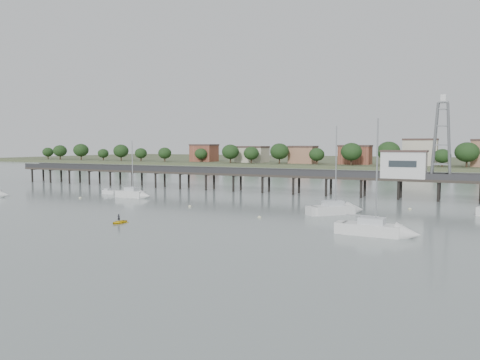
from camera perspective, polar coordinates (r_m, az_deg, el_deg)
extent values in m
plane|color=gray|center=(49.98, -20.35, -7.97)|extent=(500.00, 500.00, 0.00)
cube|color=#2D2823|center=(100.44, 5.00, 0.55)|extent=(150.00, 5.00, 0.50)
cube|color=#333335|center=(98.15, 4.51, 0.93)|extent=(150.00, 0.12, 1.10)
cube|color=#333335|center=(102.63, 5.48, 1.07)|extent=(150.00, 0.12, 1.10)
cylinder|color=black|center=(142.30, -24.00, 0.53)|extent=(0.50, 0.50, 4.40)
cylinder|color=black|center=(144.79, -22.86, 0.62)|extent=(0.50, 0.50, 4.40)
cylinder|color=black|center=(98.82, 4.60, -0.65)|extent=(0.50, 0.50, 4.40)
cylinder|color=black|center=(102.36, 5.37, -0.48)|extent=(0.50, 0.50, 4.40)
cube|color=silver|center=(94.43, 19.36, 1.74)|extent=(8.00, 5.00, 5.00)
cube|color=#4C3833|center=(94.36, 19.40, 3.35)|extent=(8.40, 5.40, 0.30)
cube|color=slate|center=(94.18, 23.52, 8.72)|extent=(1.80, 1.80, 0.30)
cube|color=silver|center=(94.24, 23.53, 9.17)|extent=(0.90, 0.90, 1.20)
cube|color=white|center=(94.28, -13.10, -1.80)|extent=(5.30, 2.16, 1.65)
cone|color=white|center=(92.32, -11.48, -1.90)|extent=(2.23, 2.09, 2.04)
cube|color=silver|center=(94.16, -13.11, -1.09)|extent=(2.37, 1.68, 0.75)
cylinder|color=#A5A8AA|center=(93.62, -12.99, 1.69)|extent=(0.18, 0.18, 9.85)
cylinder|color=#A5A8AA|center=(94.65, -13.54, -0.73)|extent=(3.07, 0.19, 0.12)
cone|color=white|center=(103.38, -26.96, -1.63)|extent=(3.12, 3.04, 2.25)
cube|color=white|center=(71.46, 11.24, -3.72)|extent=(6.26, 6.19, 1.65)
cone|color=white|center=(73.50, 13.92, -3.54)|extent=(3.61, 3.61, 2.46)
cube|color=silver|center=(71.31, 11.25, -2.79)|extent=(3.39, 3.38, 0.75)
cylinder|color=#A5A8AA|center=(71.05, 11.63, 1.71)|extent=(0.18, 0.18, 11.88)
cylinder|color=#A5A8AA|center=(70.72, 10.52, -2.39)|extent=(2.73, 2.67, 0.12)
cube|color=white|center=(56.23, 15.74, -6.00)|extent=(6.53, 2.74, 1.65)
cone|color=white|center=(55.56, 19.83, -6.23)|extent=(2.78, 2.60, 2.51)
cube|color=silver|center=(56.03, 15.77, -4.82)|extent=(2.94, 2.11, 0.75)
cylinder|color=#A5A8AA|center=(55.33, 16.34, 0.98)|extent=(0.18, 0.18, 12.08)
cylinder|color=#A5A8AA|center=(56.18, 14.71, -4.21)|extent=(3.76, 0.26, 0.12)
cube|color=white|center=(101.95, -15.57, -1.48)|extent=(3.29, 1.49, 0.90)
cube|color=silver|center=(102.39, -15.87, -1.16)|extent=(1.13, 1.13, 0.54)
imported|color=yellow|center=(64.18, -14.55, -5.13)|extent=(1.91, 0.63, 2.65)
imported|color=black|center=(64.18, -14.55, -5.13)|extent=(0.70, 1.07, 0.24)
ellipsoid|color=beige|center=(95.70, -18.90, -2.07)|extent=(0.56, 0.56, 0.39)
ellipsoid|color=beige|center=(79.79, 20.01, -3.35)|extent=(0.56, 0.56, 0.39)
ellipsoid|color=beige|center=(66.75, 2.39, -4.56)|extent=(0.56, 0.56, 0.39)
ellipsoid|color=beige|center=(78.71, -6.13, -3.21)|extent=(0.56, 0.56, 0.39)
cube|color=#475133|center=(281.19, 18.43, 2.14)|extent=(500.00, 170.00, 1.40)
cube|color=brown|center=(250.45, -4.39, 3.30)|extent=(13.00, 10.50, 9.00)
cube|color=brown|center=(237.67, 1.47, 3.25)|extent=(13.00, 10.50, 9.00)
cube|color=brown|center=(227.95, 7.68, 3.16)|extent=(13.00, 10.50, 9.00)
cube|color=brown|center=(221.52, 13.86, 3.04)|extent=(13.00, 10.50, 9.00)
cube|color=brown|center=(217.53, 21.10, 2.85)|extent=(13.00, 10.50, 9.00)
ellipsoid|color=#153515|center=(257.06, -11.55, 3.31)|extent=(8.00, 8.00, 6.80)
ellipsoid|color=#153515|center=(207.86, 15.88, 3.00)|extent=(8.00, 8.00, 6.80)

